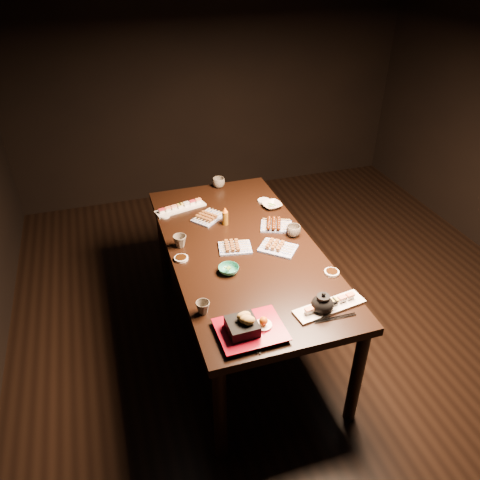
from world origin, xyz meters
name	(u,v)px	position (x,y,z in m)	size (l,w,h in m)	color
ground	(309,344)	(0.00, 0.00, 0.00)	(5.00, 5.00, 0.00)	black
dining_table	(242,293)	(-0.41, 0.24, 0.38)	(0.90, 1.80, 0.75)	black
sushi_platter_near	(330,304)	(-0.15, -0.44, 0.77)	(0.40, 0.11, 0.05)	white
sushi_platter_far	(180,206)	(-0.68, 0.82, 0.77)	(0.36, 0.10, 0.04)	white
yakitori_plate_center	(235,245)	(-0.46, 0.23, 0.78)	(0.20, 0.15, 0.05)	#828EB6
yakitori_plate_right	(278,246)	(-0.21, 0.14, 0.78)	(0.22, 0.16, 0.06)	#828EB6
yakitori_plate_left	(208,215)	(-0.53, 0.64, 0.78)	(0.20, 0.15, 0.05)	#828EB6
tsukune_plate	(276,224)	(-0.12, 0.39, 0.78)	(0.20, 0.15, 0.05)	#828EB6
edamame_bowl_green	(229,270)	(-0.57, 0.01, 0.77)	(0.12, 0.12, 0.04)	#2B836A
edamame_bowl_cream	(272,205)	(-0.06, 0.65, 0.77)	(0.13, 0.13, 0.03)	beige
tempura_tray	(251,324)	(-0.60, -0.49, 0.81)	(0.33, 0.26, 0.12)	black
teacup_near_left	(203,307)	(-0.79, -0.28, 0.78)	(0.07, 0.07, 0.07)	brown
teacup_mid_right	(293,231)	(-0.06, 0.26, 0.79)	(0.09, 0.09, 0.07)	brown
teacup_far_left	(180,241)	(-0.78, 0.36, 0.79)	(0.08, 0.08, 0.08)	brown
teacup_far_right	(219,183)	(-0.33, 1.08, 0.79)	(0.10, 0.10, 0.07)	brown
teapot	(323,302)	(-0.20, -0.45, 0.81)	(0.14, 0.14, 0.12)	black
condiment_bottle	(225,216)	(-0.44, 0.53, 0.81)	(0.04, 0.04, 0.13)	brown
sauce_dish_west	(181,258)	(-0.80, 0.22, 0.76)	(0.08, 0.08, 0.01)	white
sauce_dish_east	(264,201)	(-0.08, 0.75, 0.76)	(0.09, 0.09, 0.02)	white
sauce_dish_se	(332,272)	(-0.01, -0.18, 0.76)	(0.09, 0.09, 0.01)	white
sauce_dish_nw	(164,216)	(-0.81, 0.76, 0.76)	(0.08, 0.08, 0.01)	white
chopsticks_near	(263,336)	(-0.55, -0.53, 0.75)	(0.24, 0.02, 0.01)	black
chopsticks_se	(335,318)	(-0.16, -0.53, 0.75)	(0.23, 0.02, 0.01)	black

